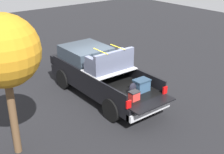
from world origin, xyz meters
TOP-DOWN VIEW (x-y plane):
  - ground_plane at (0.00, 0.00)m, footprint 40.00×40.00m
  - pickup_truck at (0.39, -0.00)m, footprint 6.05×2.06m
  - tree_background at (-1.38, 4.31)m, footprint 2.04×2.04m
  - trash_can at (4.17, 1.82)m, footprint 0.60×0.60m

SIDE VIEW (x-z plane):
  - ground_plane at x=0.00m, z-range 0.00..0.00m
  - trash_can at x=4.17m, z-range 0.01..0.99m
  - pickup_truck at x=0.39m, z-range -0.13..2.09m
  - tree_background at x=-1.38m, z-range 1.10..5.40m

